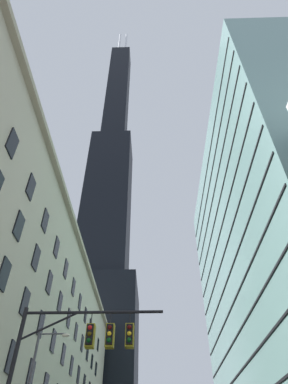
% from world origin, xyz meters
% --- Properties ---
extents(station_building, '(15.30, 69.47, 27.99)m').
position_xyz_m(station_building, '(-18.32, 28.73, 13.97)').
color(station_building, '#B2A88E').
rests_on(station_building, ground).
extents(dark_skyscraper, '(22.16, 22.16, 213.12)m').
position_xyz_m(dark_skyscraper, '(-15.72, 76.72, 62.13)').
color(dark_skyscraper, black).
rests_on(dark_skyscraper, ground).
extents(glass_office_midrise, '(17.59, 51.14, 53.19)m').
position_xyz_m(glass_office_midrise, '(19.74, 32.42, 26.60)').
color(glass_office_midrise, gray).
rests_on(glass_office_midrise, ground).
extents(traffic_signal_mast, '(6.84, 0.63, 7.53)m').
position_xyz_m(traffic_signal_mast, '(-3.66, 2.51, 5.65)').
color(traffic_signal_mast, black).
rests_on(traffic_signal_mast, sidewalk_left).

